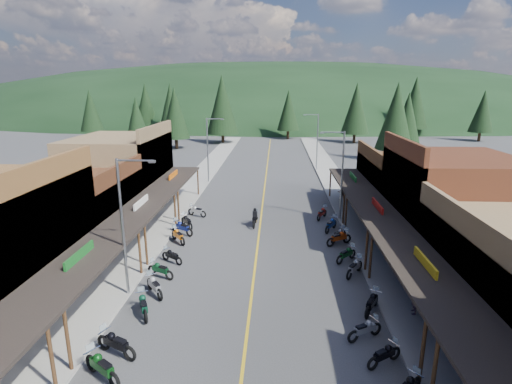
# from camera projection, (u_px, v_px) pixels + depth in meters

# --- Properties ---
(ground) EXTENTS (220.00, 220.00, 0.00)m
(ground) POSITION_uv_depth(u_px,v_px,m) (256.00, 255.00, 28.48)
(ground) COLOR #38383A
(ground) RESTS_ON ground
(centerline) EXTENTS (0.15, 90.00, 0.01)m
(centerline) POSITION_uv_depth(u_px,v_px,m) (265.00, 187.00, 47.79)
(centerline) COLOR gold
(centerline) RESTS_ON ground
(sidewalk_west) EXTENTS (3.40, 94.00, 0.15)m
(sidewalk_west) POSITION_uv_depth(u_px,v_px,m) (193.00, 186.00, 48.19)
(sidewalk_west) COLOR gray
(sidewalk_west) RESTS_ON ground
(sidewalk_east) EXTENTS (3.40, 94.00, 0.15)m
(sidewalk_east) POSITION_uv_depth(u_px,v_px,m) (338.00, 187.00, 47.34)
(sidewalk_east) COLOR gray
(sidewalk_east) RESTS_ON ground
(shop_west_2) EXTENTS (10.90, 9.00, 6.20)m
(shop_west_2) POSITION_uv_depth(u_px,v_px,m) (76.00, 211.00, 30.14)
(shop_west_2) COLOR #3F2111
(shop_west_2) RESTS_ON ground
(shop_west_3) EXTENTS (10.90, 10.20, 8.20)m
(shop_west_3) POSITION_uv_depth(u_px,v_px,m) (122.00, 172.00, 39.16)
(shop_west_3) COLOR brown
(shop_west_3) RESTS_ON ground
(shop_east_2) EXTENTS (10.90, 9.00, 8.20)m
(shop_east_2) POSITION_uv_depth(u_px,v_px,m) (450.00, 204.00, 28.55)
(shop_east_2) COLOR #562B19
(shop_east_2) RESTS_ON ground
(shop_east_3) EXTENTS (10.90, 10.20, 6.20)m
(shop_east_3) POSITION_uv_depth(u_px,v_px,m) (406.00, 185.00, 38.07)
(shop_east_3) COLOR #4C2D16
(shop_east_3) RESTS_ON ground
(streetlight_0) EXTENTS (2.16, 0.18, 8.00)m
(streetlight_0) POSITION_uv_depth(u_px,v_px,m) (125.00, 222.00, 21.88)
(streetlight_0) COLOR gray
(streetlight_0) RESTS_ON ground
(streetlight_1) EXTENTS (2.16, 0.18, 8.00)m
(streetlight_1) POSITION_uv_depth(u_px,v_px,m) (209.00, 147.00, 48.91)
(streetlight_1) COLOR gray
(streetlight_1) RESTS_ON ground
(streetlight_2) EXTENTS (2.16, 0.18, 8.00)m
(streetlight_2) POSITION_uv_depth(u_px,v_px,m) (341.00, 172.00, 34.72)
(streetlight_2) COLOR gray
(streetlight_2) RESTS_ON ground
(streetlight_3) EXTENTS (2.16, 0.18, 8.00)m
(streetlight_3) POSITION_uv_depth(u_px,v_px,m) (316.00, 140.00, 55.96)
(streetlight_3) COLOR gray
(streetlight_3) RESTS_ON ground
(ridge_hill) EXTENTS (310.00, 140.00, 60.00)m
(ridge_hill) POSITION_uv_depth(u_px,v_px,m) (273.00, 117.00, 158.82)
(ridge_hill) COLOR black
(ridge_hill) RESTS_ON ground
(pine_0) EXTENTS (5.04, 5.04, 11.00)m
(pine_0) POSITION_uv_depth(u_px,v_px,m) (91.00, 111.00, 88.62)
(pine_0) COLOR black
(pine_0) RESTS_ON ground
(pine_1) EXTENTS (5.88, 5.88, 12.50)m
(pine_1) POSITION_uv_depth(u_px,v_px,m) (171.00, 106.00, 95.37)
(pine_1) COLOR black
(pine_1) RESTS_ON ground
(pine_2) EXTENTS (6.72, 6.72, 14.00)m
(pine_2) POSITION_uv_depth(u_px,v_px,m) (222.00, 105.00, 82.92)
(pine_2) COLOR black
(pine_2) RESTS_ON ground
(pine_3) EXTENTS (5.04, 5.04, 11.00)m
(pine_3) POSITION_uv_depth(u_px,v_px,m) (288.00, 110.00, 90.34)
(pine_3) COLOR black
(pine_3) RESTS_ON ground
(pine_4) EXTENTS (5.88, 5.88, 12.50)m
(pine_4) POSITION_uv_depth(u_px,v_px,m) (356.00, 108.00, 83.68)
(pine_4) COLOR black
(pine_4) RESTS_ON ground
(pine_5) EXTENTS (6.72, 6.72, 14.00)m
(pine_5) POSITION_uv_depth(u_px,v_px,m) (415.00, 103.00, 94.29)
(pine_5) COLOR black
(pine_5) RESTS_ON ground
(pine_6) EXTENTS (5.04, 5.04, 11.00)m
(pine_6) POSITION_uv_depth(u_px,v_px,m) (483.00, 111.00, 86.37)
(pine_6) COLOR black
(pine_6) RESTS_ON ground
(pine_7) EXTENTS (5.88, 5.88, 12.50)m
(pine_7) POSITION_uv_depth(u_px,v_px,m) (146.00, 105.00, 101.56)
(pine_7) COLOR black
(pine_7) RESTS_ON ground
(pine_8) EXTENTS (4.48, 4.48, 10.00)m
(pine_8) POSITION_uv_depth(u_px,v_px,m) (137.00, 122.00, 66.64)
(pine_8) COLOR black
(pine_8) RESTS_ON ground
(pine_9) EXTENTS (4.93, 4.93, 10.80)m
(pine_9) POSITION_uv_depth(u_px,v_px,m) (407.00, 118.00, 69.12)
(pine_9) COLOR black
(pine_9) RESTS_ON ground
(pine_10) EXTENTS (5.38, 5.38, 11.60)m
(pine_10) POSITION_uv_depth(u_px,v_px,m) (175.00, 113.00, 75.89)
(pine_10) COLOR black
(pine_10) RESTS_ON ground
(pine_11) EXTENTS (5.82, 5.82, 12.40)m
(pine_11) POSITION_uv_depth(u_px,v_px,m) (396.00, 116.00, 62.35)
(pine_11) COLOR black
(pine_11) RESTS_ON ground
(bike_west_2) EXTENTS (2.35, 1.97, 1.33)m
(bike_west_2) POSITION_uv_depth(u_px,v_px,m) (102.00, 366.00, 16.22)
(bike_west_2) COLOR #0C3D12
(bike_west_2) RESTS_ON ground
(bike_west_3) EXTENTS (2.37, 1.67, 1.30)m
(bike_west_3) POSITION_uv_depth(u_px,v_px,m) (116.00, 343.00, 17.72)
(bike_west_3) COLOR black
(bike_west_3) RESTS_ON ground
(bike_west_4) EXTENTS (1.61, 2.31, 1.26)m
(bike_west_4) POSITION_uv_depth(u_px,v_px,m) (143.00, 304.00, 20.86)
(bike_west_4) COLOR #0C3E29
(bike_west_4) RESTS_ON ground
(bike_west_5) EXTENTS (1.89, 2.15, 1.24)m
(bike_west_5) POSITION_uv_depth(u_px,v_px,m) (154.00, 285.00, 22.91)
(bike_west_5) COLOR #9C9CA2
(bike_west_5) RESTS_ON ground
(bike_west_6) EXTENTS (2.11, 1.52, 1.16)m
(bike_west_6) POSITION_uv_depth(u_px,v_px,m) (160.00, 269.00, 25.01)
(bike_west_6) COLOR #0C3C1D
(bike_west_6) RESTS_ON ground
(bike_west_7) EXTENTS (1.91, 1.58, 1.08)m
(bike_west_7) POSITION_uv_depth(u_px,v_px,m) (172.00, 255.00, 27.13)
(bike_west_7) COLOR black
(bike_west_7) RESTS_ON ground
(bike_west_8) EXTENTS (1.91, 2.16, 1.24)m
(bike_west_8) POSITION_uv_depth(u_px,v_px,m) (178.00, 235.00, 30.63)
(bike_west_8) COLOR #C9630E
(bike_west_8) RESTS_ON ground
(bike_west_9) EXTENTS (2.31, 1.86, 1.29)m
(bike_west_9) POSITION_uv_depth(u_px,v_px,m) (182.00, 227.00, 32.31)
(bike_west_9) COLOR navy
(bike_west_9) RESTS_ON ground
(bike_west_10) EXTENTS (1.81, 2.13, 1.21)m
(bike_west_10) POSITION_uv_depth(u_px,v_px,m) (187.00, 221.00, 33.94)
(bike_west_10) COLOR black
(bike_west_10) RESTS_ON ground
(bike_west_11) EXTENTS (2.09, 1.53, 1.15)m
(bike_west_11) POSITION_uv_depth(u_px,v_px,m) (197.00, 210.00, 36.87)
(bike_west_11) COLOR #ABACB1
(bike_west_11) RESTS_ON ground
(bike_east_3) EXTENTS (1.93, 1.55, 1.08)m
(bike_east_3) POSITION_uv_depth(u_px,v_px,m) (384.00, 354.00, 17.14)
(bike_east_3) COLOR black
(bike_east_3) RESTS_ON ground
(bike_east_4) EXTENTS (2.02, 1.53, 1.11)m
(bike_east_4) POSITION_uv_depth(u_px,v_px,m) (365.00, 328.00, 18.91)
(bike_east_4) COLOR gray
(bike_east_4) RESTS_ON ground
(bike_east_5) EXTENTS (1.61, 2.14, 1.18)m
(bike_east_5) POSITION_uv_depth(u_px,v_px,m) (372.00, 302.00, 21.16)
(bike_east_5) COLOR black
(bike_east_5) RESTS_ON ground
(bike_east_6) EXTENTS (1.80, 2.15, 1.22)m
(bike_east_6) POSITION_uv_depth(u_px,v_px,m) (355.00, 267.00, 25.29)
(bike_east_6) COLOR gray
(bike_east_6) RESTS_ON ground
(bike_east_7) EXTENTS (1.93, 1.91, 1.16)m
(bike_east_7) POSITION_uv_depth(u_px,v_px,m) (346.00, 254.00, 27.32)
(bike_east_7) COLOR #0B3A16
(bike_east_7) RESTS_ON ground
(bike_east_8) EXTENTS (2.28, 1.75, 1.27)m
(bike_east_8) POSITION_uv_depth(u_px,v_px,m) (339.00, 237.00, 30.15)
(bike_east_8) COLOR #A8360C
(bike_east_8) RESTS_ON ground
(bike_east_9) EXTENTS (1.81, 1.96, 1.15)m
(bike_east_9) POSITION_uv_depth(u_px,v_px,m) (339.00, 234.00, 30.91)
(bike_east_9) COLOR gray
(bike_east_9) RESTS_ON ground
(bike_east_10) EXTENTS (1.72, 2.30, 1.27)m
(bike_east_10) POSITION_uv_depth(u_px,v_px,m) (331.00, 224.00, 33.09)
(bike_east_10) COLOR navy
(bike_east_10) RESTS_ON ground
(bike_east_11) EXTENTS (1.57, 2.14, 1.18)m
(bike_east_11) POSITION_uv_depth(u_px,v_px,m) (322.00, 213.00, 36.19)
(bike_east_11) COLOR maroon
(bike_east_11) RESTS_ON ground
(rider_on_bike) EXTENTS (0.86, 2.25, 1.68)m
(rider_on_bike) POSITION_uv_depth(u_px,v_px,m) (255.00, 218.00, 34.34)
(rider_on_bike) COLOR black
(rider_on_bike) RESTS_ON ground
(pedestrian_east_a) EXTENTS (0.55, 0.75, 1.90)m
(pedestrian_east_a) POSITION_uv_depth(u_px,v_px,m) (415.00, 297.00, 20.70)
(pedestrian_east_a) COLOR #2A1F2F
(pedestrian_east_a) RESTS_ON sidewalk_east
(pedestrian_east_b) EXTENTS (0.82, 0.50, 1.63)m
(pedestrian_east_b) POSITION_uv_depth(u_px,v_px,m) (341.00, 192.00, 41.67)
(pedestrian_east_b) COLOR brown
(pedestrian_east_b) RESTS_ON sidewalk_east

